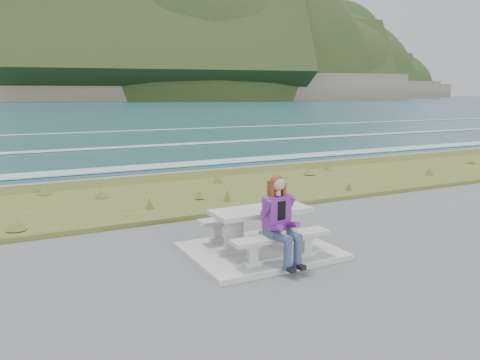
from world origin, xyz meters
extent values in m
cube|color=#AEAEA9|center=(0.00, 0.00, 0.05)|extent=(2.60, 2.10, 0.10)
cube|color=#AEAEA9|center=(-0.54, 0.00, 0.14)|extent=(0.62, 0.12, 0.08)
cube|color=#AEAEA9|center=(-0.54, 0.00, 0.44)|extent=(0.34, 0.09, 0.51)
cube|color=#AEAEA9|center=(-0.54, 0.00, 0.73)|extent=(0.62, 0.12, 0.08)
cube|color=#AEAEA9|center=(0.54, 0.00, 0.14)|extent=(0.62, 0.12, 0.08)
cube|color=#AEAEA9|center=(0.54, 0.00, 0.44)|extent=(0.34, 0.09, 0.51)
cube|color=#AEAEA9|center=(0.54, 0.00, 0.73)|extent=(0.62, 0.12, 0.08)
cube|color=#AEAEA9|center=(0.00, 0.00, 0.81)|extent=(1.80, 0.75, 0.08)
cube|color=#AEAEA9|center=(-0.54, -0.70, 0.14)|extent=(0.30, 0.12, 0.08)
cube|color=#AEAEA9|center=(-0.54, -0.70, 0.29)|extent=(0.17, 0.09, 0.22)
cube|color=#AEAEA9|center=(-0.54, -0.70, 0.44)|extent=(0.30, 0.12, 0.08)
cube|color=#AEAEA9|center=(0.54, -0.70, 0.14)|extent=(0.30, 0.12, 0.08)
cube|color=#AEAEA9|center=(0.54, -0.70, 0.29)|extent=(0.17, 0.09, 0.22)
cube|color=#AEAEA9|center=(0.54, -0.70, 0.44)|extent=(0.30, 0.12, 0.08)
cube|color=#AEAEA9|center=(0.00, -0.70, 0.52)|extent=(1.80, 0.35, 0.07)
cube|color=#AEAEA9|center=(-0.54, 0.70, 0.14)|extent=(0.30, 0.12, 0.08)
cube|color=#AEAEA9|center=(-0.54, 0.70, 0.29)|extent=(0.17, 0.09, 0.22)
cube|color=#AEAEA9|center=(-0.54, 0.70, 0.44)|extent=(0.30, 0.12, 0.08)
cube|color=#AEAEA9|center=(0.54, 0.70, 0.14)|extent=(0.30, 0.12, 0.08)
cube|color=#AEAEA9|center=(0.54, 0.70, 0.29)|extent=(0.17, 0.09, 0.22)
cube|color=#AEAEA9|center=(0.54, 0.70, 0.44)|extent=(0.30, 0.12, 0.08)
cube|color=#AEAEA9|center=(0.00, 0.70, 0.52)|extent=(1.80, 0.35, 0.07)
cube|color=#40501E|center=(0.00, 5.00, 0.00)|extent=(160.00, 4.50, 0.22)
cube|color=#63594A|center=(0.00, 7.90, 0.00)|extent=(160.00, 0.80, 2.20)
plane|color=#214E5D|center=(0.00, 430.00, -1.80)|extent=(1600.00, 1600.00, 0.00)
cube|color=#B3BDC1|center=(0.00, 14.00, -1.74)|extent=(220.00, 3.00, 0.06)
cube|color=#B3BDC1|center=(0.00, 22.00, -1.74)|extent=(220.00, 2.00, 0.06)
cube|color=#B3BDC1|center=(0.00, 34.00, -1.74)|extent=(220.00, 1.40, 0.06)
cube|color=#B3BDC1|center=(0.00, 52.00, -1.74)|extent=(220.00, 1.00, 0.06)
cube|color=#63594A|center=(130.00, 330.00, 7.20)|extent=(296.14, 193.70, 18.00)
ellipsoid|color=black|center=(130.00, 330.00, 10.20)|extent=(311.77, 210.10, 212.20)
cube|color=#63594A|center=(320.00, 420.00, 7.20)|extent=(224.66, 148.06, 18.00)
ellipsoid|color=black|center=(320.00, 420.00, 10.20)|extent=(236.23, 161.33, 162.27)
cube|color=#63594A|center=(480.00, 520.00, 7.20)|extent=(197.87, 126.05, 18.00)
ellipsoid|color=black|center=(480.00, 520.00, 10.20)|extent=(207.79, 137.80, 118.58)
cube|color=navy|center=(-0.05, -0.92, 0.39)|extent=(0.46, 0.78, 0.57)
cube|color=#68247D|center=(-0.08, -0.68, 0.95)|extent=(0.45, 0.29, 0.55)
sphere|color=tan|center=(-0.08, -0.70, 1.43)|extent=(0.24, 0.24, 0.24)
sphere|color=#541C13|center=(-0.08, -0.67, 1.44)|extent=(0.26, 0.26, 0.26)
camera|label=1|loc=(-4.05, -7.11, 2.89)|focal=35.00mm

